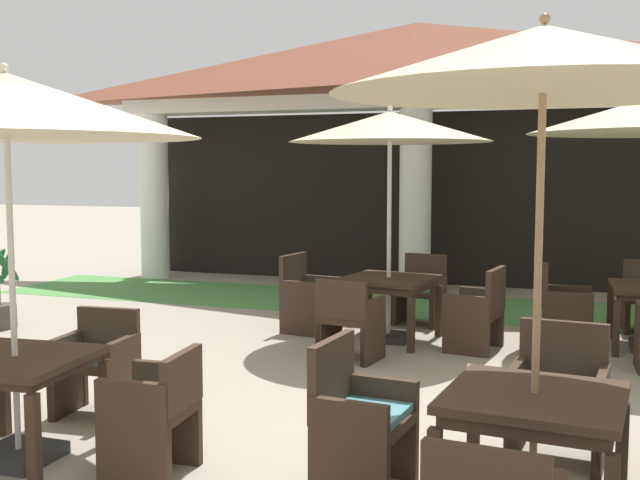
% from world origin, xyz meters
% --- Properties ---
extents(background_pavilion, '(10.83, 2.44, 4.29)m').
position_xyz_m(background_pavilion, '(0.00, 8.25, 3.28)').
color(background_pavilion, white).
rests_on(background_pavilion, ground).
extents(lawn_strip, '(12.63, 2.14, 0.01)m').
position_xyz_m(lawn_strip, '(0.00, 6.83, 0.00)').
color(lawn_strip, '#519347').
rests_on(lawn_strip, ground).
extents(patio_table_near_foreground, '(1.04, 1.04, 0.75)m').
position_xyz_m(patio_table_near_foreground, '(2.34, 0.29, 0.65)').
color(patio_table_near_foreground, '#38281E').
rests_on(patio_table_near_foreground, ground).
extents(patio_umbrella_near_foreground, '(2.30, 2.30, 2.81)m').
position_xyz_m(patio_umbrella_near_foreground, '(2.34, 0.29, 2.55)').
color(patio_umbrella_near_foreground, '#2D2D2D').
rests_on(patio_umbrella_near_foreground, ground).
extents(patio_chair_near_foreground_north, '(0.67, 0.58, 0.92)m').
position_xyz_m(patio_chair_near_foreground_north, '(2.44, 1.33, 0.42)').
color(patio_chair_near_foreground_north, '#38281E').
rests_on(patio_chair_near_foreground_north, ground).
extents(patio_chair_near_foreground_west, '(0.56, 0.66, 0.94)m').
position_xyz_m(patio_chair_near_foreground_west, '(1.29, 0.39, 0.43)').
color(patio_chair_near_foreground_west, '#38281E').
rests_on(patio_chair_near_foreground_west, ground).
extents(patio_table_mid_left, '(1.12, 1.12, 0.74)m').
position_xyz_m(patio_table_mid_left, '(0.46, 4.50, 0.64)').
color(patio_table_mid_left, '#38281E').
rests_on(patio_table_mid_left, ground).
extents(patio_umbrella_mid_left, '(2.32, 2.32, 2.69)m').
position_xyz_m(patio_umbrella_mid_left, '(0.46, 4.50, 2.43)').
color(patio_umbrella_mid_left, '#2D2D2D').
rests_on(patio_umbrella_mid_left, ground).
extents(patio_chair_mid_left_south, '(0.65, 0.59, 0.86)m').
position_xyz_m(patio_chair_mid_left_south, '(0.30, 3.46, 0.42)').
color(patio_chair_mid_left_south, '#38281E').
rests_on(patio_chair_mid_left_south, ground).
extents(patio_chair_mid_left_west, '(0.65, 0.68, 0.94)m').
position_xyz_m(patio_chair_mid_left_west, '(-0.58, 4.66, 0.43)').
color(patio_chair_mid_left_west, '#38281E').
rests_on(patio_chair_mid_left_west, ground).
extents(patio_chair_mid_left_east, '(0.61, 0.71, 0.92)m').
position_xyz_m(patio_chair_mid_left_east, '(1.51, 4.34, 0.42)').
color(patio_chair_mid_left_east, '#38281E').
rests_on(patio_chair_mid_left_east, ground).
extents(patio_chair_mid_left_north, '(0.64, 0.59, 0.88)m').
position_xyz_m(patio_chair_mid_left_north, '(0.62, 5.54, 0.41)').
color(patio_chair_mid_left_north, '#38281E').
rests_on(patio_chair_mid_left_north, ground).
extents(patio_table_mid_right, '(0.99, 0.99, 0.73)m').
position_xyz_m(patio_table_mid_right, '(-1.03, 0.08, 0.63)').
color(patio_table_mid_right, '#38281E').
rests_on(patio_table_mid_right, ground).
extents(patio_umbrella_mid_right, '(2.54, 2.54, 2.68)m').
position_xyz_m(patio_umbrella_mid_right, '(-1.03, 0.08, 2.39)').
color(patio_umbrella_mid_right, '#2D2D2D').
rests_on(patio_umbrella_mid_right, ground).
extents(patio_chair_mid_right_north, '(0.60, 0.55, 0.84)m').
position_xyz_m(patio_chair_mid_right_north, '(-1.12, 1.11, 0.41)').
color(patio_chair_mid_right_north, '#38281E').
rests_on(patio_chair_mid_right_north, ground).
extents(patio_chair_mid_right_east, '(0.54, 0.58, 0.83)m').
position_xyz_m(patio_chair_mid_right_east, '(-0.01, 0.16, 0.41)').
color(patio_chair_mid_right_east, '#38281E').
rests_on(patio_chair_mid_right_east, ground).
extents(patio_chair_far_back_west, '(0.57, 0.61, 0.90)m').
position_xyz_m(patio_chair_far_back_west, '(2.39, 4.95, 0.41)').
color(patio_chair_far_back_west, '#38281E').
rests_on(patio_chair_far_back_west, ground).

